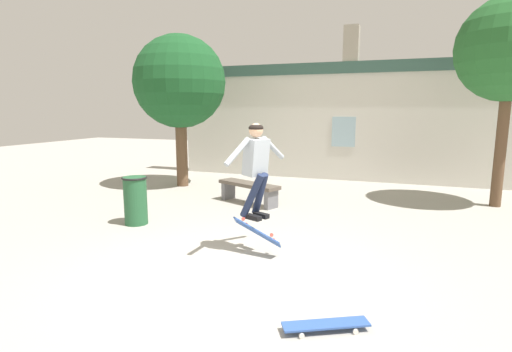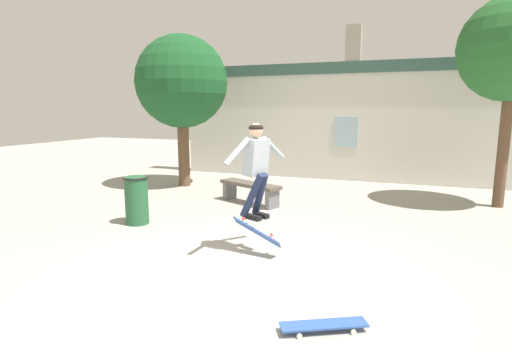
{
  "view_description": "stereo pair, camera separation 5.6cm",
  "coord_description": "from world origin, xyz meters",
  "views": [
    {
      "loc": [
        1.98,
        -4.75,
        2.19
      ],
      "look_at": [
        -0.04,
        0.79,
        1.19
      ],
      "focal_mm": 28.0,
      "sensor_mm": 36.0,
      "label": 1
    },
    {
      "loc": [
        2.04,
        -4.73,
        2.19
      ],
      "look_at": [
        -0.04,
        0.79,
        1.19
      ],
      "focal_mm": 28.0,
      "sensor_mm": 36.0,
      "label": 2
    }
  ],
  "objects": [
    {
      "name": "ground_plane",
      "position": [
        0.0,
        0.0,
        0.0
      ],
      "size": [
        40.0,
        40.0,
        0.0
      ],
      "primitive_type": "plane",
      "color": "#A39E93"
    },
    {
      "name": "building_backdrop",
      "position": [
        0.01,
        7.78,
        1.87
      ],
      "size": [
        10.61,
        0.52,
        4.61
      ],
      "color": "beige",
      "rests_on": "ground_plane"
    },
    {
      "name": "tree_left",
      "position": [
        -3.86,
        5.13,
        2.9
      ],
      "size": [
        2.55,
        2.55,
        4.2
      ],
      "color": "brown",
      "rests_on": "ground_plane"
    },
    {
      "name": "park_bench",
      "position": [
        -1.29,
        3.73,
        0.36
      ],
      "size": [
        1.67,
        1.04,
        0.49
      ],
      "rotation": [
        0.0,
        0.0,
        -0.41
      ],
      "color": "brown",
      "rests_on": "ground_plane"
    },
    {
      "name": "trash_bin",
      "position": [
        -2.72,
        1.43,
        0.48
      ],
      "size": [
        0.47,
        0.47,
        0.92
      ],
      "color": "#235633",
      "rests_on": "ground_plane"
    },
    {
      "name": "skater",
      "position": [
        -0.04,
        0.79,
        1.4
      ],
      "size": [
        0.58,
        1.17,
        1.44
      ],
      "rotation": [
        0.0,
        0.0,
        -0.42
      ],
      "color": "#9EA8B2"
    },
    {
      "name": "skateboard_flipping",
      "position": [
        0.01,
        0.7,
        0.35
      ],
      "size": [
        0.8,
        0.33,
        0.43
      ],
      "rotation": [
        0.0,
        0.0,
        -0.16
      ],
      "color": "#2D519E"
    },
    {
      "name": "skateboard_resting",
      "position": [
        1.38,
        -1.07,
        0.07
      ],
      "size": [
        0.86,
        0.58,
        0.08
      ],
      "rotation": [
        0.0,
        0.0,
        0.49
      ],
      "color": "#2D519E",
      "rests_on": "ground_plane"
    }
  ]
}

